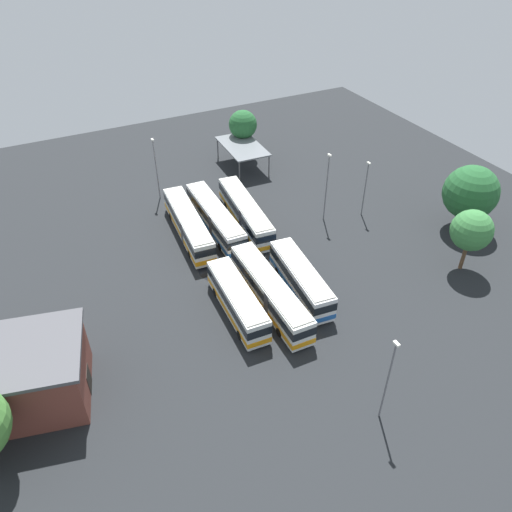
{
  "coord_description": "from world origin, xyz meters",
  "views": [
    {
      "loc": [
        -42.07,
        19.21,
        35.96
      ],
      "look_at": [
        -1.32,
        -1.33,
        1.46
      ],
      "focal_mm": 34.98,
      "sensor_mm": 36.0,
      "label": 1
    }
  ],
  "objects_px": {
    "bus_row1_slot2": "(188,224)",
    "lamp_post_near_entrance": "(156,167)",
    "tree_east_edge": "(471,193)",
    "tree_northwest": "(472,230)",
    "lamp_post_by_building": "(365,187)",
    "bus_row1_slot1": "(215,218)",
    "maintenance_shelter": "(242,147)",
    "bus_row1_slot0": "(245,212)",
    "bus_row0_slot1": "(270,292)",
    "bus_row0_slot2": "(237,300)",
    "bus_row0_slot0": "(301,279)",
    "lamp_post_far_corner": "(327,185)",
    "tree_north_edge": "(243,125)",
    "lamp_post_mid_lot": "(388,378)",
    "depot_building": "(27,375)"
  },
  "relations": [
    {
      "from": "lamp_post_mid_lot",
      "to": "lamp_post_near_entrance",
      "type": "xyz_separation_m",
      "value": [
        42.92,
        5.17,
        0.01
      ]
    },
    {
      "from": "bus_row0_slot1",
      "to": "maintenance_shelter",
      "type": "distance_m",
      "value": 32.12
    },
    {
      "from": "bus_row0_slot1",
      "to": "bus_row1_slot0",
      "type": "relative_size",
      "value": 0.99
    },
    {
      "from": "bus_row1_slot0",
      "to": "maintenance_shelter",
      "type": "height_order",
      "value": "maintenance_shelter"
    },
    {
      "from": "tree_east_edge",
      "to": "tree_north_edge",
      "type": "xyz_separation_m",
      "value": [
        31.54,
        16.14,
        0.2
      ]
    },
    {
      "from": "bus_row0_slot2",
      "to": "tree_north_edge",
      "type": "bearing_deg",
      "value": -26.5
    },
    {
      "from": "lamp_post_by_building",
      "to": "lamp_post_mid_lot",
      "type": "relative_size",
      "value": 0.87
    },
    {
      "from": "bus_row1_slot2",
      "to": "lamp_post_far_corner",
      "type": "xyz_separation_m",
      "value": [
        -4.24,
        -17.31,
        3.3
      ]
    },
    {
      "from": "bus_row0_slot2",
      "to": "tree_northwest",
      "type": "xyz_separation_m",
      "value": [
        -4.76,
        -26.25,
        3.46
      ]
    },
    {
      "from": "bus_row0_slot2",
      "to": "lamp_post_far_corner",
      "type": "xyz_separation_m",
      "value": [
        11.22,
        -17.8,
        3.3
      ]
    },
    {
      "from": "bus_row0_slot0",
      "to": "bus_row1_slot0",
      "type": "relative_size",
      "value": 0.79
    },
    {
      "from": "depot_building",
      "to": "maintenance_shelter",
      "type": "bearing_deg",
      "value": -48.12
    },
    {
      "from": "lamp_post_far_corner",
      "to": "tree_northwest",
      "type": "distance_m",
      "value": 18.07
    },
    {
      "from": "lamp_post_far_corner",
      "to": "tree_east_edge",
      "type": "distance_m",
      "value": 17.7
    },
    {
      "from": "bus_row1_slot1",
      "to": "depot_building",
      "type": "bearing_deg",
      "value": 124.98
    },
    {
      "from": "bus_row0_slot2",
      "to": "lamp_post_far_corner",
      "type": "relative_size",
      "value": 1.21
    },
    {
      "from": "bus_row0_slot0",
      "to": "lamp_post_mid_lot",
      "type": "xyz_separation_m",
      "value": [
        -16.64,
        2.2,
        3.05
      ]
    },
    {
      "from": "bus_row1_slot2",
      "to": "lamp_post_near_entrance",
      "type": "bearing_deg",
      "value": 1.68
    },
    {
      "from": "bus_row0_slot1",
      "to": "tree_east_edge",
      "type": "distance_m",
      "value": 29.33
    },
    {
      "from": "bus_row1_slot1",
      "to": "tree_north_edge",
      "type": "xyz_separation_m",
      "value": [
        17.79,
        -12.44,
        3.53
      ]
    },
    {
      "from": "bus_row1_slot2",
      "to": "maintenance_shelter",
      "type": "distance_m",
      "value": 20.2
    },
    {
      "from": "bus_row1_slot2",
      "to": "lamp_post_mid_lot",
      "type": "distance_m",
      "value": 32.54
    },
    {
      "from": "bus_row0_slot1",
      "to": "lamp_post_far_corner",
      "type": "bearing_deg",
      "value": -50.77
    },
    {
      "from": "bus_row1_slot1",
      "to": "maintenance_shelter",
      "type": "relative_size",
      "value": 1.49
    },
    {
      "from": "lamp_post_near_entrance",
      "to": "tree_northwest",
      "type": "height_order",
      "value": "lamp_post_near_entrance"
    },
    {
      "from": "bus_row1_slot1",
      "to": "maintenance_shelter",
      "type": "distance_m",
      "value": 17.95
    },
    {
      "from": "lamp_post_by_building",
      "to": "bus_row1_slot1",
      "type": "bearing_deg",
      "value": 73.95
    },
    {
      "from": "tree_east_edge",
      "to": "tree_northwest",
      "type": "xyz_separation_m",
      "value": [
        -6.34,
        6.4,
        0.13
      ]
    },
    {
      "from": "bus_row0_slot2",
      "to": "lamp_post_mid_lot",
      "type": "xyz_separation_m",
      "value": [
        -16.58,
        -5.35,
        3.05
      ]
    },
    {
      "from": "lamp_post_by_building",
      "to": "bus_row1_slot2",
      "type": "bearing_deg",
      "value": 76.11
    },
    {
      "from": "bus_row1_slot0",
      "to": "tree_north_edge",
      "type": "relative_size",
      "value": 1.94
    },
    {
      "from": "bus_row1_slot0",
      "to": "bus_row1_slot1",
      "type": "height_order",
      "value": "same"
    },
    {
      "from": "bus_row1_slot2",
      "to": "lamp_post_by_building",
      "type": "relative_size",
      "value": 1.91
    },
    {
      "from": "bus_row1_slot0",
      "to": "lamp_post_near_entrance",
      "type": "relative_size",
      "value": 1.66
    },
    {
      "from": "bus_row1_slot1",
      "to": "bus_row1_slot2",
      "type": "height_order",
      "value": "same"
    },
    {
      "from": "depot_building",
      "to": "tree_northwest",
      "type": "bearing_deg",
      "value": -93.87
    },
    {
      "from": "lamp_post_by_building",
      "to": "lamp_post_near_entrance",
      "type": "bearing_deg",
      "value": 54.2
    },
    {
      "from": "tree_northwest",
      "to": "depot_building",
      "type": "bearing_deg",
      "value": 86.13
    },
    {
      "from": "bus_row0_slot1",
      "to": "maintenance_shelter",
      "type": "height_order",
      "value": "maintenance_shelter"
    },
    {
      "from": "tree_east_edge",
      "to": "tree_northwest",
      "type": "relative_size",
      "value": 1.12
    },
    {
      "from": "bus_row1_slot0",
      "to": "bus_row0_slot1",
      "type": "bearing_deg",
      "value": 163.55
    },
    {
      "from": "bus_row0_slot0",
      "to": "bus_row0_slot2",
      "type": "distance_m",
      "value": 7.55
    },
    {
      "from": "bus_row1_slot1",
      "to": "lamp_post_far_corner",
      "type": "distance_m",
      "value": 14.71
    },
    {
      "from": "bus_row0_slot1",
      "to": "bus_row1_slot1",
      "type": "relative_size",
      "value": 1.0
    },
    {
      "from": "tree_north_edge",
      "to": "bus_row0_slot1",
      "type": "bearing_deg",
      "value": 158.9
    },
    {
      "from": "bus_row0_slot1",
      "to": "depot_building",
      "type": "distance_m",
      "value": 23.79
    },
    {
      "from": "bus_row0_slot2",
      "to": "bus_row1_slot2",
      "type": "height_order",
      "value": "same"
    },
    {
      "from": "bus_row0_slot2",
      "to": "bus_row0_slot0",
      "type": "bearing_deg",
      "value": -89.53
    },
    {
      "from": "bus_row1_slot0",
      "to": "lamp_post_far_corner",
      "type": "height_order",
      "value": "lamp_post_far_corner"
    },
    {
      "from": "lamp_post_by_building",
      "to": "depot_building",
      "type": "bearing_deg",
      "value": 104.95
    }
  ]
}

